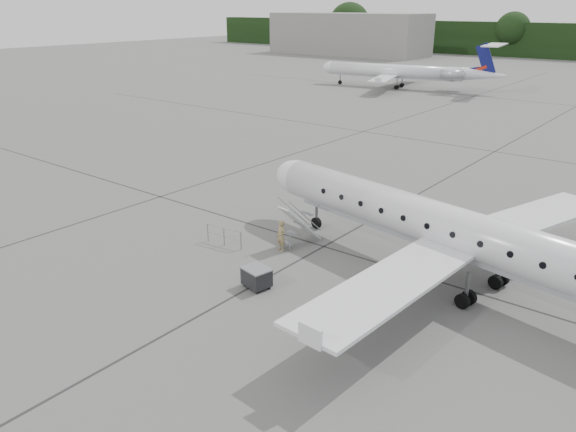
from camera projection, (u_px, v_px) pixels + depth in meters
The scene contains 8 objects.
ground at pixel (341, 334), 21.85m from camera, with size 320.00×320.00×0.00m, color slate.
terminal_building at pixel (348, 34), 141.43m from camera, with size 40.00×14.00×10.00m, color slate.
main_regional_jet at pixel (471, 212), 24.10m from camera, with size 28.46×20.49×7.30m, color silver, non-canonical shape.
airstair at pixel (300, 224), 29.65m from camera, with size 0.85×2.32×2.29m, color silver, non-canonical shape.
passenger at pixel (281, 236), 28.96m from camera, with size 0.60×0.40×1.65m, color #937D50.
safety_railing at pixel (224, 236), 29.72m from camera, with size 2.20×0.08×1.00m, color gray, non-canonical shape.
baggage_cart at pixel (257, 277), 25.27m from camera, with size 1.17×0.95×1.02m, color #232325, non-canonical shape.
bg_regional_left at pixel (395, 65), 85.01m from camera, with size 26.54×19.11×6.96m, color silver, non-canonical shape.
Camera 1 is at (10.02, -16.06, 12.02)m, focal length 35.00 mm.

